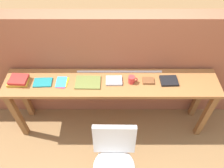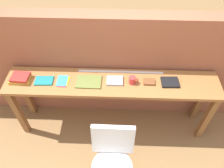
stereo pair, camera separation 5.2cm
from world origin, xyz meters
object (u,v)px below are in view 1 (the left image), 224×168
at_px(chair_white_moulded, 115,157).
at_px(mug, 132,80).
at_px(magazine_cycling, 43,82).
at_px(book_open_centre, 89,82).
at_px(book_stack_leftmost, 19,80).
at_px(leather_journal_brown, 149,81).
at_px(pamphlet_pile_colourful, 63,82).
at_px(book_repair_rightmost, 170,81).

bearing_deg(chair_white_moulded, mug, 74.80).
xyz_separation_m(chair_white_moulded, magazine_cycling, (-0.82, 0.73, 0.36)).
xyz_separation_m(chair_white_moulded, book_open_centre, (-0.30, 0.74, 0.36)).
distance_m(book_stack_leftmost, book_open_centre, 0.79).
bearing_deg(book_open_centre, leather_journal_brown, 2.62).
xyz_separation_m(pamphlet_pile_colourful, book_open_centre, (0.30, -0.00, 0.00)).
relative_size(book_stack_leftmost, pamphlet_pile_colourful, 1.26).
xyz_separation_m(magazine_cycling, pamphlet_pile_colourful, (0.22, 0.01, -0.00)).
bearing_deg(book_open_centre, book_stack_leftmost, -179.37).
xyz_separation_m(chair_white_moulded, leather_journal_brown, (0.40, 0.76, 0.37)).
height_order(pamphlet_pile_colourful, leather_journal_brown, leather_journal_brown).
bearing_deg(magazine_cycling, pamphlet_pile_colourful, -0.79).
bearing_deg(mug, book_repair_rightmost, 1.47).
relative_size(book_stack_leftmost, book_repair_rightmost, 1.18).
height_order(book_stack_leftmost, leather_journal_brown, book_stack_leftmost).
bearing_deg(book_stack_leftmost, chair_white_moulded, -34.11).
height_order(magazine_cycling, pamphlet_pile_colourful, magazine_cycling).
relative_size(book_stack_leftmost, mug, 2.11).
height_order(book_open_centre, book_repair_rightmost, book_repair_rightmost).
distance_m(pamphlet_pile_colourful, book_repair_rightmost, 1.23).
relative_size(book_stack_leftmost, book_open_centre, 0.80).
height_order(pamphlet_pile_colourful, mug, mug).
relative_size(book_open_centre, book_repair_rightmost, 1.47).
distance_m(magazine_cycling, pamphlet_pile_colourful, 0.22).
bearing_deg(book_repair_rightmost, mug, 179.46).
height_order(book_stack_leftmost, magazine_cycling, book_stack_leftmost).
xyz_separation_m(mug, book_repair_rightmost, (0.43, 0.01, -0.03)).
bearing_deg(pamphlet_pile_colourful, chair_white_moulded, -50.97).
relative_size(chair_white_moulded, pamphlet_pile_colourful, 4.85).
bearing_deg(magazine_cycling, mug, -1.58).
bearing_deg(pamphlet_pile_colourful, leather_journal_brown, 0.97).
xyz_separation_m(book_stack_leftmost, leather_journal_brown, (1.49, 0.02, -0.02)).
xyz_separation_m(magazine_cycling, mug, (1.02, 0.01, 0.04)).
distance_m(book_stack_leftmost, leather_journal_brown, 1.49).
distance_m(book_stack_leftmost, pamphlet_pile_colourful, 0.50).
xyz_separation_m(chair_white_moulded, mug, (0.20, 0.74, 0.40)).
bearing_deg(book_repair_rightmost, book_open_centre, 179.19).
bearing_deg(book_repair_rightmost, book_stack_leftmost, 178.48).
bearing_deg(book_open_centre, book_repair_rightmost, 2.16).
xyz_separation_m(chair_white_moulded, pamphlet_pile_colourful, (-0.60, 0.74, 0.36)).
distance_m(book_stack_leftmost, magazine_cycling, 0.28).
bearing_deg(mug, leather_journal_brown, 3.47).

